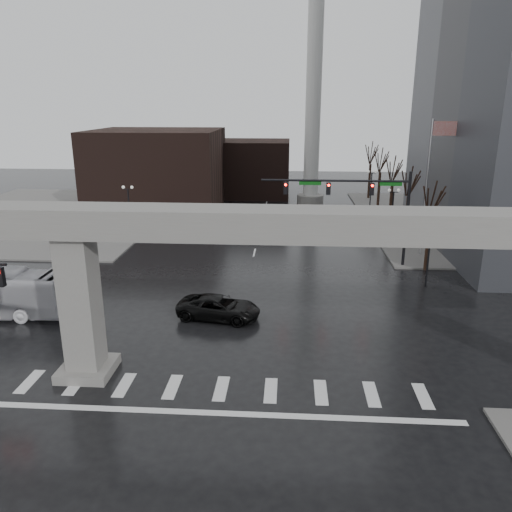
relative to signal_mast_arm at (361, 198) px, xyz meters
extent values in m
plane|color=black|center=(-8.99, -18.80, -5.83)|extent=(160.00, 160.00, 0.00)
cube|color=#605E5B|center=(17.01, 17.20, -5.75)|extent=(28.00, 36.00, 0.15)
cube|color=#605E5B|center=(-34.99, 17.20, -5.75)|extent=(28.00, 36.00, 0.15)
cube|color=gray|center=(-8.99, -18.80, 2.17)|extent=(48.00, 2.20, 1.40)
cube|color=gray|center=(-15.99, -18.80, -2.18)|extent=(1.60, 1.60, 7.30)
cube|color=gray|center=(-15.99, -18.80, -5.58)|extent=(2.60, 2.60, 0.50)
cube|color=black|center=(-22.99, 23.20, -0.83)|extent=(16.00, 14.00, 10.00)
cube|color=black|center=(-10.99, 33.20, -1.83)|extent=(10.00, 10.00, 8.00)
cylinder|color=beige|center=(-2.99, 27.20, 9.17)|extent=(2.00, 2.00, 30.00)
cylinder|color=gray|center=(-2.99, 27.20, -5.23)|extent=(3.60, 3.60, 1.20)
cylinder|color=black|center=(3.81, 0.00, -1.83)|extent=(0.24, 0.24, 8.00)
cylinder|color=black|center=(-2.19, 0.00, 1.37)|extent=(12.00, 0.18, 0.18)
cube|color=black|center=(0.81, 0.00, 0.72)|extent=(0.35, 0.30, 1.00)
cube|color=black|center=(-2.69, 0.00, 0.72)|extent=(0.35, 0.30, 1.00)
cube|color=black|center=(-6.19, 0.00, 0.72)|extent=(0.35, 0.30, 1.00)
sphere|color=#FF0C05|center=(0.81, -0.18, 1.02)|extent=(0.20, 0.20, 0.20)
cube|color=#0B4F11|center=(2.31, 0.00, 1.17)|extent=(1.80, 0.05, 0.35)
cube|color=#0B4F11|center=(-4.19, 0.00, 1.17)|extent=(1.80, 0.05, 0.35)
cube|color=black|center=(-20.19, -18.30, -0.88)|extent=(0.35, 0.30, 1.00)
cylinder|color=silver|center=(6.01, 3.20, 0.17)|extent=(0.12, 0.12, 12.00)
cube|color=#B12312|center=(7.01, 3.20, 5.37)|extent=(2.00, 0.03, 1.20)
cylinder|color=black|center=(4.51, -4.80, -3.43)|extent=(0.14, 0.14, 4.80)
cube|color=black|center=(4.51, -4.80, -1.08)|extent=(0.90, 0.06, 0.06)
sphere|color=silver|center=(4.06, -4.80, -0.88)|extent=(0.32, 0.32, 0.32)
sphere|color=silver|center=(4.96, -4.80, -0.88)|extent=(0.32, 0.32, 0.32)
cylinder|color=black|center=(4.51, 9.20, -3.43)|extent=(0.14, 0.14, 4.80)
cube|color=black|center=(4.51, 9.20, -1.08)|extent=(0.90, 0.06, 0.06)
sphere|color=silver|center=(4.06, 9.20, -0.88)|extent=(0.32, 0.32, 0.32)
sphere|color=silver|center=(4.96, 9.20, -0.88)|extent=(0.32, 0.32, 0.32)
cylinder|color=black|center=(4.51, 23.20, -3.43)|extent=(0.14, 0.14, 4.80)
cube|color=black|center=(4.51, 23.20, -1.08)|extent=(0.90, 0.06, 0.06)
sphere|color=silver|center=(4.06, 23.20, -0.88)|extent=(0.32, 0.32, 0.32)
sphere|color=silver|center=(4.96, 23.20, -0.88)|extent=(0.32, 0.32, 0.32)
cylinder|color=black|center=(-22.49, -4.80, -3.43)|extent=(0.14, 0.14, 4.80)
cube|color=black|center=(-22.49, -4.80, -1.08)|extent=(0.90, 0.06, 0.06)
sphere|color=silver|center=(-22.94, -4.80, -0.88)|extent=(0.32, 0.32, 0.32)
sphere|color=silver|center=(-22.04, -4.80, -0.88)|extent=(0.32, 0.32, 0.32)
cylinder|color=black|center=(-22.49, 9.20, -3.43)|extent=(0.14, 0.14, 4.80)
cube|color=black|center=(-22.49, 9.20, -1.08)|extent=(0.90, 0.06, 0.06)
sphere|color=silver|center=(-22.94, 9.20, -0.88)|extent=(0.32, 0.32, 0.32)
sphere|color=silver|center=(-22.04, 9.20, -0.88)|extent=(0.32, 0.32, 0.32)
cylinder|color=black|center=(-22.49, 23.20, -3.43)|extent=(0.14, 0.14, 4.80)
cube|color=black|center=(-22.49, 23.20, -1.08)|extent=(0.90, 0.06, 0.06)
sphere|color=silver|center=(-22.94, 23.20, -0.88)|extent=(0.32, 0.32, 0.32)
sphere|color=silver|center=(-22.04, 23.20, -0.88)|extent=(0.32, 0.32, 0.32)
cylinder|color=black|center=(5.51, -0.80, -3.55)|extent=(0.34, 0.34, 4.55)
cylinder|color=black|center=(5.51, -0.80, 0.18)|extent=(0.12, 1.52, 2.98)
cylinder|color=black|center=(6.01, -0.55, -0.05)|extent=(0.83, 1.14, 2.51)
cylinder|color=black|center=(5.51, 7.20, -3.50)|extent=(0.34, 0.34, 4.66)
cylinder|color=black|center=(5.51, 7.20, 0.32)|extent=(0.12, 1.55, 3.05)
cylinder|color=black|center=(6.01, 7.45, 0.08)|extent=(0.85, 1.16, 2.57)
cylinder|color=black|center=(5.51, 15.20, -3.45)|extent=(0.34, 0.34, 4.76)
cylinder|color=black|center=(5.51, 15.20, 0.46)|extent=(0.12, 1.59, 3.11)
cylinder|color=black|center=(6.01, 15.45, 0.22)|extent=(0.86, 1.18, 2.62)
cylinder|color=black|center=(5.51, 23.20, -3.40)|extent=(0.34, 0.34, 4.87)
cylinder|color=black|center=(5.51, 23.20, 0.60)|extent=(0.12, 1.62, 3.18)
cylinder|color=black|center=(6.01, 23.45, 0.35)|extent=(0.88, 1.20, 2.68)
cylinder|color=black|center=(5.51, 31.20, -3.34)|extent=(0.34, 0.34, 4.97)
cylinder|color=black|center=(5.51, 31.20, 0.74)|extent=(0.12, 1.65, 3.25)
cylinder|color=black|center=(6.01, 31.45, 0.48)|extent=(0.89, 1.23, 2.74)
imported|color=black|center=(-10.24, -11.59, -5.10)|extent=(5.60, 3.26, 1.47)
camera|label=1|loc=(-5.90, -40.84, 7.43)|focal=35.00mm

